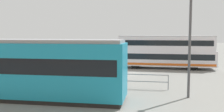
# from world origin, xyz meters

# --- Properties ---
(ground_plane) EXTENTS (160.00, 160.00, 0.00)m
(ground_plane) POSITION_xyz_m (0.00, 0.00, 0.00)
(ground_plane) COLOR gray
(double_decker_bus) EXTENTS (10.99, 3.87, 3.73)m
(double_decker_bus) POSITION_xyz_m (-4.69, -3.73, 1.91)
(double_decker_bus) COLOR silver
(double_decker_bus) RESTS_ON ground
(tram_yellow) EXTENTS (14.26, 3.94, 3.64)m
(tram_yellow) POSITION_xyz_m (6.68, 10.17, 1.89)
(tram_yellow) COLOR teal
(tram_yellow) RESTS_ON ground
(pedestrian_near_railing) EXTENTS (0.37, 0.37, 1.61)m
(pedestrian_near_railing) POSITION_xyz_m (3.46, 5.00, 0.92)
(pedestrian_near_railing) COLOR #4C3F2D
(pedestrian_near_railing) RESTS_ON ground
(pedestrian_railing) EXTENTS (9.44, 1.05, 1.08)m
(pedestrian_railing) POSITION_xyz_m (1.35, 6.82, 0.75)
(pedestrian_railing) COLOR gray
(pedestrian_railing) RESTS_ON ground
(info_sign) EXTENTS (0.91, 0.20, 2.46)m
(info_sign) POSITION_xyz_m (5.63, 7.71, 1.65)
(info_sign) COLOR slate
(info_sign) RESTS_ON ground
(street_lamp) EXTENTS (0.36, 0.36, 6.41)m
(street_lamp) POSITION_xyz_m (-4.25, 9.36, 3.77)
(street_lamp) COLOR #4C4C51
(street_lamp) RESTS_ON ground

